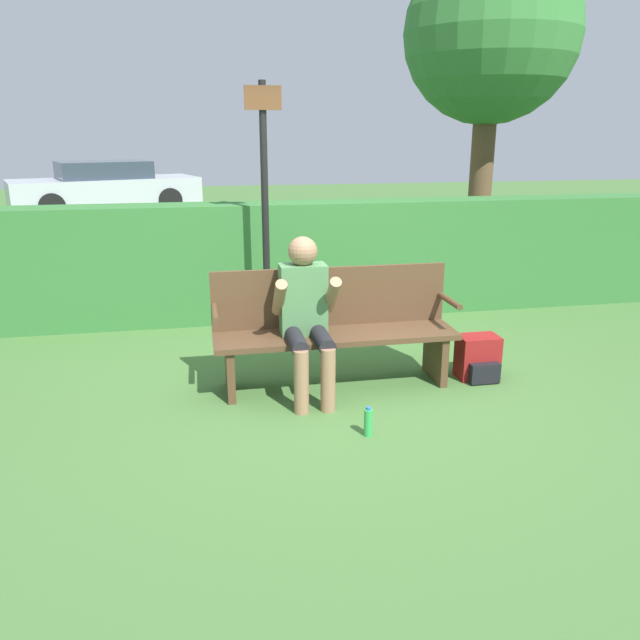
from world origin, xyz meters
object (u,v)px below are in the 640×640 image
object	(u,v)px
person_seated	(306,310)
signpost	(265,200)
park_bench	(334,327)
parked_car	(105,187)
tree	(491,37)
water_bottle	(368,422)
backpack	(478,358)

from	to	relation	value
person_seated	signpost	xyz separation A→B (m)	(-0.13, 1.56, 0.69)
park_bench	parked_car	xyz separation A→B (m)	(-3.34, 12.33, 0.14)
park_bench	tree	xyz separation A→B (m)	(3.14, 4.18, 2.79)
person_seated	water_bottle	size ratio (longest dim) A/B	5.79
backpack	water_bottle	xyz separation A→B (m)	(-1.18, -0.84, -0.07)
park_bench	water_bottle	distance (m)	1.04
tree	parked_car	bearing A→B (deg)	128.49
tree	water_bottle	bearing A→B (deg)	-121.13
person_seated	parked_car	world-z (taller)	parked_car
parked_car	tree	bearing A→B (deg)	-70.12
park_bench	backpack	distance (m)	1.26
water_bottle	signpost	xyz separation A→B (m)	(-0.42, 2.38, 1.27)
signpost	parked_car	size ratio (longest dim) A/B	0.50
water_bottle	signpost	bearing A→B (deg)	100.01
park_bench	signpost	distance (m)	1.71
water_bottle	tree	xyz separation A→B (m)	(3.11, 5.15, 3.17)
park_bench	backpack	bearing A→B (deg)	-6.11
water_bottle	signpost	size ratio (longest dim) A/B	0.09
person_seated	parked_car	bearing A→B (deg)	103.89
parked_car	backpack	bearing A→B (deg)	-88.51
park_bench	parked_car	size ratio (longest dim) A/B	0.40
signpost	water_bottle	bearing A→B (deg)	-79.99
backpack	parked_car	world-z (taller)	parked_car
backpack	person_seated	bearing A→B (deg)	-179.35
water_bottle	tree	size ratio (longest dim) A/B	0.05
park_bench	signpost	bearing A→B (deg)	105.40
tree	person_seated	bearing A→B (deg)	-128.17
person_seated	water_bottle	xyz separation A→B (m)	(0.29, -0.82, -0.58)
person_seated	signpost	world-z (taller)	signpost
park_bench	person_seated	bearing A→B (deg)	-150.29
water_bottle	signpost	world-z (taller)	signpost
signpost	parked_car	world-z (taller)	signpost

